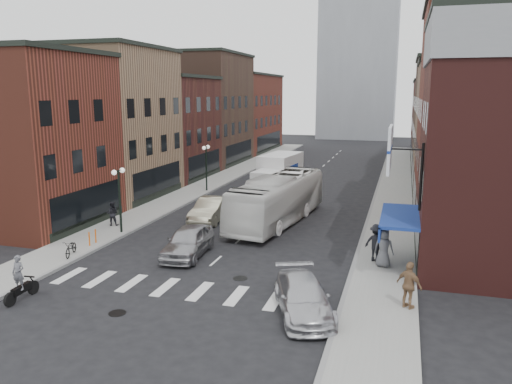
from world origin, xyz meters
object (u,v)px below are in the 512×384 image
Objects in this scene: box_truck at (278,176)px; ped_right_a at (376,243)px; ped_right_b at (409,285)px; billboard_sign at (392,150)px; sedan_left_far at (211,210)px; curb_car at (303,297)px; ped_left_solo at (112,214)px; ped_right_c at (384,248)px; bike_rack at (92,237)px; sedan_left_near at (188,241)px; motorcycle_rider at (20,280)px; transit_bus at (278,199)px; streetlamp_far at (206,159)px; streetlamp_near at (119,188)px; parked_bicycle at (71,248)px.

ped_right_a is (8.99, -15.20, -0.58)m from box_truck.
ped_right_a is at bearing -39.60° from ped_right_b.
sedan_left_far is (-11.84, 8.09, -5.33)m from billboard_sign.
curb_car is 7.26m from ped_right_a.
ped_right_c reaches higher than ped_left_solo.
bike_rack is 0.17× the size of sedan_left_near.
motorcycle_rider is at bearing -102.80° from sedan_left_far.
box_truck is (-9.56, 17.61, -4.43)m from billboard_sign.
box_truck is 9.83m from sedan_left_far.
transit_bus is 2.41× the size of curb_car.
streetlamp_far is 0.87× the size of sedan_left_near.
billboard_sign is 20.52m from box_truck.
transit_bus is (8.60, 5.54, -1.30)m from streetlamp_near.
bike_rack is at bearing 30.76° from ped_right_a.
ped_right_b is (17.00, -20.54, -1.79)m from streetlamp_far.
bike_rack is 12.10m from transit_bus.
bike_rack is 14.20m from curb_car.
streetlamp_near is 6.60m from sedan_left_near.
bike_rack is 0.41× the size of ped_right_a.
billboard_sign is at bearing 148.67° from ped_left_solo.
ped_right_a is at bearing -44.39° from streetlamp_far.
transit_bus reaches higher than ped_right_a.
ped_right_c is (7.22, -7.36, -0.49)m from transit_bus.
streetlamp_far is at bearing 90.00° from streetlamp_near.
box_truck is at bearing 51.63° from parked_bicycle.
billboard_sign reaches higher than bike_rack.
streetlamp_near is 2.07× the size of motorcycle_rider.
bike_rack is 15.71m from ped_right_a.
transit_bus is (7.27, 15.59, 0.68)m from motorcycle_rider.
motorcycle_rider is at bearing -82.45° from streetlamp_near.
box_truck reaches higher than ped_right_a.
parked_bicycle is 17.20m from ped_right_b.
streetlamp_near is at bearing 122.17° from ped_left_solo.
curb_car reaches higher than parked_bicycle.
transit_bus is 7.15× the size of parked_bicycle.
ped_right_c is (16.02, 0.88, 0.57)m from bike_rack.
streetlamp_near is 0.36× the size of transit_bus.
streetlamp_near is 3.59m from bike_rack.
billboard_sign is 1.86× the size of motorcycle_rider.
streetlamp_far reaches higher than sedan_left_near.
ped_right_b is (17.20, -3.84, 0.57)m from bike_rack.
ped_right_a is at bearing 28.26° from motorcycle_rider.
parked_bicycle is at bearing 21.35° from ped_right_c.
parked_bicycle is at bearing 38.17° from ped_right_a.
parked_bicycle is (-6.52, -18.87, -1.13)m from box_truck.
parked_bicycle is at bearing 85.93° from ped_left_solo.
sedan_left_near is 9.05m from curb_car.
motorcycle_rider is (1.33, -10.05, -1.98)m from streetlamp_near.
ped_right_b is (1.59, -5.45, -0.01)m from ped_right_a.
ped_right_b is at bearing 8.42° from motorcycle_rider.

